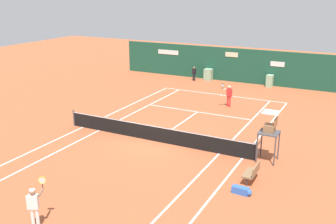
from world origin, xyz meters
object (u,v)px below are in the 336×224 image
object	(u,v)px
player_on_baseline	(229,94)
tennis_ball_near_service_line	(182,133)
ball_kid_centre_post	(194,73)
equipment_bag	(242,191)
player_near_side	(34,204)
player_bench	(252,172)
tennis_ball_mid_court	(130,109)
umpire_chair	(270,130)

from	to	relation	value
player_on_baseline	tennis_ball_near_service_line	world-z (taller)	player_on_baseline
ball_kid_centre_post	equipment_bag	bearing A→B (deg)	126.11
player_near_side	ball_kid_centre_post	distance (m)	25.57
equipment_bag	ball_kid_centre_post	size ratio (longest dim) A/B	0.65
tennis_ball_near_service_line	player_bench	bearing A→B (deg)	-37.16
equipment_bag	player_bench	bearing A→B (deg)	87.85
player_on_baseline	player_near_side	bearing A→B (deg)	102.45
player_near_side	player_bench	bearing A→B (deg)	20.94
player_near_side	tennis_ball_near_service_line	size ratio (longest dim) A/B	26.78
equipment_bag	tennis_ball_mid_court	xyz separation A→B (m)	(-11.03, 8.32, -0.13)
equipment_bag	tennis_ball_near_service_line	xyz separation A→B (m)	(-5.48, 5.49, -0.13)
umpire_chair	equipment_bag	size ratio (longest dim) A/B	3.01
ball_kid_centre_post	player_on_baseline	bearing A→B (deg)	137.37
equipment_bag	tennis_ball_mid_court	size ratio (longest dim) A/B	13.05
player_near_side	tennis_ball_mid_court	world-z (taller)	player_near_side
umpire_chair	player_near_side	world-z (taller)	umpire_chair
player_bench	ball_kid_centre_post	xyz separation A→B (m)	(-10.75, 17.96, 0.28)
player_on_baseline	ball_kid_centre_post	world-z (taller)	player_on_baseline
umpire_chair	player_bench	world-z (taller)	umpire_chair
player_bench	equipment_bag	distance (m)	1.35
equipment_bag	ball_kid_centre_post	bearing A→B (deg)	119.05
player_bench	tennis_ball_mid_court	xyz separation A→B (m)	(-11.08, 7.02, -0.47)
player_near_side	tennis_ball_mid_court	size ratio (longest dim) A/B	26.78
player_bench	player_near_side	distance (m)	9.52
umpire_chair	ball_kid_centre_post	distance (m)	18.79
ball_kid_centre_post	tennis_ball_near_service_line	size ratio (longest dim) A/B	20.16
tennis_ball_near_service_line	umpire_chair	bearing A→B (deg)	-15.56
tennis_ball_mid_court	tennis_ball_near_service_line	distance (m)	6.23
umpire_chair	tennis_ball_near_service_line	world-z (taller)	umpire_chair
player_on_baseline	equipment_bag	bearing A→B (deg)	127.91
umpire_chair	equipment_bag	bearing A→B (deg)	178.17
player_on_baseline	tennis_ball_mid_court	world-z (taller)	player_on_baseline
equipment_bag	player_on_baseline	distance (m)	13.32
umpire_chair	tennis_ball_mid_court	xyz separation A→B (m)	(-11.16, 4.39, -1.68)
umpire_chair	player_near_side	distance (m)	11.69
umpire_chair	tennis_ball_near_service_line	size ratio (longest dim) A/B	39.25
umpire_chair	player_near_side	bearing A→B (deg)	147.48
player_on_baseline	ball_kid_centre_post	xyz separation A→B (m)	(-5.84, 6.88, -0.19)
equipment_bag	player_near_side	bearing A→B (deg)	-136.15
umpire_chair	tennis_ball_near_service_line	xyz separation A→B (m)	(-5.60, 1.56, -1.68)
player_bench	equipment_bag	size ratio (longest dim) A/B	1.31
player_bench	player_near_side	xyz separation A→B (m)	(-6.20, -7.21, 0.45)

